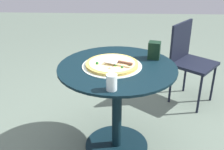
{
  "coord_description": "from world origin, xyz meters",
  "views": [
    {
      "loc": [
        1.9,
        0.04,
        1.58
      ],
      "look_at": [
        -0.01,
        -0.04,
        0.67
      ],
      "focal_mm": 44.35,
      "sensor_mm": 36.0,
      "label": 1
    }
  ],
  "objects_px": {
    "patio_table": "(117,93)",
    "patio_chair_near": "(189,57)",
    "pizza_on_tray": "(112,64)",
    "pizza_server": "(119,62)",
    "napkin_dispenser": "(154,50)",
    "drinking_cup": "(112,82)"
  },
  "relations": [
    {
      "from": "patio_table",
      "to": "patio_chair_near",
      "type": "bearing_deg",
      "value": 138.61
    },
    {
      "from": "patio_chair_near",
      "to": "pizza_on_tray",
      "type": "bearing_deg",
      "value": -43.03
    },
    {
      "from": "pizza_server",
      "to": "napkin_dispenser",
      "type": "bearing_deg",
      "value": 127.76
    },
    {
      "from": "napkin_dispenser",
      "to": "pizza_server",
      "type": "bearing_deg",
      "value": 50.93
    },
    {
      "from": "drinking_cup",
      "to": "napkin_dispenser",
      "type": "xyz_separation_m",
      "value": [
        -0.54,
        0.31,
        0.02
      ]
    },
    {
      "from": "pizza_on_tray",
      "to": "drinking_cup",
      "type": "xyz_separation_m",
      "value": [
        0.37,
        0.01,
        0.04
      ]
    },
    {
      "from": "napkin_dispenser",
      "to": "pizza_on_tray",
      "type": "bearing_deg",
      "value": 40.48
    },
    {
      "from": "pizza_server",
      "to": "drinking_cup",
      "type": "bearing_deg",
      "value": -6.8
    },
    {
      "from": "patio_table",
      "to": "patio_chair_near",
      "type": "relative_size",
      "value": 1.05
    },
    {
      "from": "napkin_dispenser",
      "to": "patio_chair_near",
      "type": "xyz_separation_m",
      "value": [
        -0.66,
        0.44,
        -0.31
      ]
    },
    {
      "from": "drinking_cup",
      "to": "patio_chair_near",
      "type": "height_order",
      "value": "patio_chair_near"
    },
    {
      "from": "pizza_on_tray",
      "to": "drinking_cup",
      "type": "height_order",
      "value": "drinking_cup"
    },
    {
      "from": "pizza_on_tray",
      "to": "drinking_cup",
      "type": "relative_size",
      "value": 4.3
    },
    {
      "from": "drinking_cup",
      "to": "patio_chair_near",
      "type": "relative_size",
      "value": 0.12
    },
    {
      "from": "pizza_server",
      "to": "patio_chair_near",
      "type": "relative_size",
      "value": 0.25
    },
    {
      "from": "drinking_cup",
      "to": "napkin_dispenser",
      "type": "height_order",
      "value": "napkin_dispenser"
    },
    {
      "from": "pizza_on_tray",
      "to": "patio_chair_near",
      "type": "relative_size",
      "value": 0.52
    },
    {
      "from": "pizza_server",
      "to": "drinking_cup",
      "type": "height_order",
      "value": "drinking_cup"
    },
    {
      "from": "pizza_server",
      "to": "drinking_cup",
      "type": "xyz_separation_m",
      "value": [
        0.33,
        -0.04,
        0.0
      ]
    },
    {
      "from": "pizza_on_tray",
      "to": "patio_chair_near",
      "type": "distance_m",
      "value": 1.16
    },
    {
      "from": "pizza_on_tray",
      "to": "napkin_dispenser",
      "type": "xyz_separation_m",
      "value": [
        -0.17,
        0.33,
        0.06
      ]
    },
    {
      "from": "patio_table",
      "to": "patio_chair_near",
      "type": "xyz_separation_m",
      "value": [
        -0.83,
        0.73,
        -0.01
      ]
    }
  ]
}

